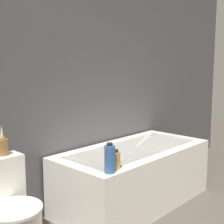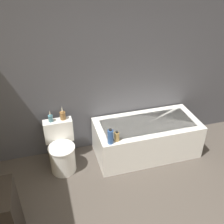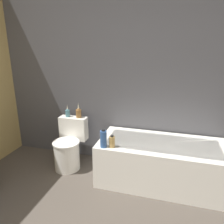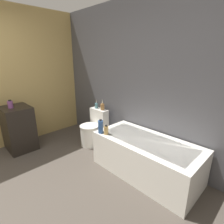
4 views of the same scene
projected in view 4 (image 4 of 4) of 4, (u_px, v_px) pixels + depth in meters
wall_back_tiled at (127, 80)px, 3.09m from camera, size 6.40×0.06×2.60m
wall_left_painted at (0, 80)px, 3.17m from camera, size 0.06×6.40×2.60m
bathtub at (146, 156)px, 2.61m from camera, size 1.56×0.74×0.55m
toilet at (93, 130)px, 3.49m from camera, size 0.41×0.52×0.70m
vanity_counter at (19, 128)px, 3.27m from camera, size 0.56×0.46×0.83m
soap_bottle_glass at (10, 104)px, 3.07m from camera, size 0.09×0.09×0.14m
vase_gold at (97, 105)px, 3.54m from camera, size 0.07×0.07×0.18m
vase_silver at (103, 106)px, 3.42m from camera, size 0.08×0.08×0.22m
shampoo_bottle_tall at (101, 127)px, 2.73m from camera, size 0.08×0.08×0.22m
shampoo_bottle_short at (106, 130)px, 2.70m from camera, size 0.07×0.07×0.15m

